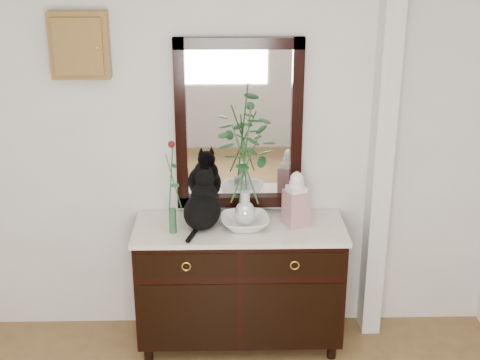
{
  "coord_description": "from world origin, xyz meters",
  "views": [
    {
      "loc": [
        0.02,
        -2.08,
        2.61
      ],
      "look_at": [
        0.1,
        1.63,
        1.2
      ],
      "focal_mm": 50.0,
      "sensor_mm": 36.0,
      "label": 1
    }
  ],
  "objects_px": {
    "lotus_bowl": "(245,222)",
    "ginger_jar": "(296,198)",
    "cat": "(202,200)",
    "sideboard": "(240,279)"
  },
  "relations": [
    {
      "from": "ginger_jar",
      "to": "lotus_bowl",
      "type": "bearing_deg",
      "value": -172.81
    },
    {
      "from": "lotus_bowl",
      "to": "ginger_jar",
      "type": "xyz_separation_m",
      "value": [
        0.32,
        0.04,
        0.14
      ]
    },
    {
      "from": "cat",
      "to": "lotus_bowl",
      "type": "xyz_separation_m",
      "value": [
        0.27,
        -0.01,
        -0.15
      ]
    },
    {
      "from": "sideboard",
      "to": "ginger_jar",
      "type": "relative_size",
      "value": 3.67
    },
    {
      "from": "sideboard",
      "to": "cat",
      "type": "xyz_separation_m",
      "value": [
        -0.23,
        -0.01,
        0.56
      ]
    },
    {
      "from": "cat",
      "to": "ginger_jar",
      "type": "distance_m",
      "value": 0.59
    },
    {
      "from": "cat",
      "to": "lotus_bowl",
      "type": "bearing_deg",
      "value": 12.84
    },
    {
      "from": "sideboard",
      "to": "ginger_jar",
      "type": "bearing_deg",
      "value": 3.34
    },
    {
      "from": "sideboard",
      "to": "ginger_jar",
      "type": "distance_m",
      "value": 0.66
    },
    {
      "from": "cat",
      "to": "lotus_bowl",
      "type": "distance_m",
      "value": 0.3
    }
  ]
}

